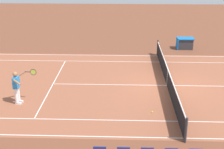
{
  "coord_description": "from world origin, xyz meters",
  "views": [
    {
      "loc": [
        2.46,
        16.95,
        7.02
      ],
      "look_at": [
        3.04,
        0.76,
        0.9
      ],
      "focal_mm": 52.52,
      "sensor_mm": 36.0,
      "label": 1
    }
  ],
  "objects_px": {
    "tennis_player_near": "(17,86)",
    "tennis_ball": "(152,112)",
    "tennis_net": "(167,77)",
    "equipment_cart_tarped": "(185,43)"
  },
  "relations": [
    {
      "from": "tennis_player_near",
      "to": "tennis_ball",
      "type": "height_order",
      "value": "tennis_player_near"
    },
    {
      "from": "tennis_net",
      "to": "tennis_player_near",
      "type": "xyz_separation_m",
      "value": [
        7.57,
        2.53,
        0.44
      ]
    },
    {
      "from": "tennis_player_near",
      "to": "equipment_cart_tarped",
      "type": "height_order",
      "value": "tennis_player_near"
    },
    {
      "from": "tennis_player_near",
      "to": "equipment_cart_tarped",
      "type": "relative_size",
      "value": 1.36
    },
    {
      "from": "tennis_player_near",
      "to": "equipment_cart_tarped",
      "type": "bearing_deg",
      "value": -134.59
    },
    {
      "from": "tennis_net",
      "to": "tennis_player_near",
      "type": "relative_size",
      "value": 6.89
    },
    {
      "from": "tennis_net",
      "to": "tennis_ball",
      "type": "bearing_deg",
      "value": 71.82
    },
    {
      "from": "tennis_player_near",
      "to": "equipment_cart_tarped",
      "type": "distance_m",
      "value": 13.94
    },
    {
      "from": "tennis_player_near",
      "to": "tennis_net",
      "type": "bearing_deg",
      "value": -161.5
    },
    {
      "from": "tennis_ball",
      "to": "equipment_cart_tarped",
      "type": "distance_m",
      "value": 11.2
    }
  ]
}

